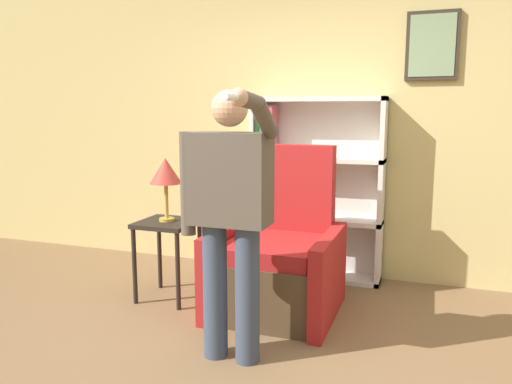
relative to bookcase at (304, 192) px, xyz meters
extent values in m
plane|color=brown|center=(0.13, -1.87, -0.79)|extent=(14.00, 14.00, 0.00)
cube|color=tan|center=(0.13, 0.16, 0.61)|extent=(8.00, 0.06, 2.80)
cube|color=#33281E|center=(1.05, 0.11, 1.27)|extent=(0.42, 0.04, 0.56)
cube|color=gray|center=(1.05, 0.09, 1.27)|extent=(0.36, 0.01, 0.50)
cube|color=silver|center=(-0.46, -0.02, 0.03)|extent=(0.04, 0.28, 1.65)
cube|color=silver|center=(0.70, -0.02, 0.03)|extent=(0.04, 0.28, 1.65)
cube|color=silver|center=(0.12, 0.11, 0.03)|extent=(1.20, 0.01, 1.65)
cube|color=silver|center=(0.12, -0.02, -0.77)|extent=(1.20, 0.28, 0.04)
cube|color=silver|center=(0.12, -0.02, -0.24)|extent=(1.20, 0.28, 0.04)
cube|color=silver|center=(0.12, -0.02, 0.31)|extent=(1.20, 0.28, 0.04)
cube|color=silver|center=(0.12, -0.02, 0.84)|extent=(1.20, 0.28, 0.04)
cube|color=#BC4C56|center=(-0.41, -0.02, -0.52)|extent=(0.03, 0.23, 0.47)
cube|color=gold|center=(-0.36, -0.02, -0.55)|extent=(0.05, 0.19, 0.40)
cube|color=#238438|center=(-0.30, -0.02, -0.56)|extent=(0.05, 0.20, 0.38)
cube|color=#9E7A47|center=(-0.24, -0.02, -0.57)|extent=(0.05, 0.18, 0.36)
cube|color=gold|center=(-0.19, -0.02, -0.52)|extent=(0.04, 0.16, 0.47)
cube|color=#9E7A47|center=(-0.41, -0.02, 0.01)|extent=(0.04, 0.22, 0.47)
cube|color=#238438|center=(-0.37, -0.02, -0.02)|extent=(0.02, 0.24, 0.39)
cube|color=red|center=(-0.33, -0.02, -0.05)|extent=(0.03, 0.20, 0.34)
cube|color=#337070|center=(-0.29, -0.02, -0.06)|extent=(0.03, 0.23, 0.32)
cube|color=orange|center=(-0.25, -0.02, -0.01)|extent=(0.04, 0.20, 0.43)
cube|color=#238438|center=(-0.41, -0.02, 0.49)|extent=(0.03, 0.22, 0.33)
cube|color=#5B99A8|center=(-0.38, -0.02, 0.53)|extent=(0.03, 0.20, 0.41)
cube|color=#238438|center=(-0.34, -0.02, 0.53)|extent=(0.03, 0.16, 0.40)
cube|color=#BC4C56|center=(-0.30, -0.02, 0.56)|extent=(0.05, 0.20, 0.46)
cube|color=#4C3823|center=(0.03, -0.93, -0.57)|extent=(0.71, 0.85, 0.45)
cube|color=#A31E1E|center=(0.03, -0.97, -0.28)|extent=(0.67, 0.73, 0.12)
cube|color=#A31E1E|center=(0.03, -0.55, -0.05)|extent=(0.71, 0.16, 1.03)
cube|color=#A31E1E|center=(-0.38, -0.93, -0.47)|extent=(0.10, 0.93, 0.64)
cube|color=#A31E1E|center=(0.43, -0.93, -0.47)|extent=(0.10, 0.93, 0.64)
cylinder|color=#384256|center=(-0.12, -1.72, -0.36)|extent=(0.15, 0.15, 0.85)
cylinder|color=#384256|center=(0.09, -1.72, -0.36)|extent=(0.15, 0.15, 0.85)
cube|color=#51473D|center=(-0.02, -1.72, 0.34)|extent=(0.47, 0.24, 0.55)
sphere|color=tan|center=(-0.02, -1.72, 0.75)|extent=(0.21, 0.21, 0.21)
cylinder|color=#51473D|center=(-0.30, -1.72, 0.29)|extent=(0.09, 0.09, 0.63)
cylinder|color=#51473D|center=(0.23, -1.84, 0.69)|extent=(0.09, 0.28, 0.23)
cylinder|color=#51473D|center=(0.23, -2.08, 0.78)|extent=(0.08, 0.27, 0.10)
sphere|color=tan|center=(0.23, -2.21, 0.79)|extent=(0.09, 0.09, 0.09)
cylinder|color=white|center=(0.23, -2.31, 0.79)|extent=(0.04, 0.15, 0.04)
cube|color=black|center=(-0.89, -0.95, -0.16)|extent=(0.44, 0.44, 0.04)
cylinder|color=black|center=(-1.08, -1.14, -0.48)|extent=(0.04, 0.04, 0.61)
cylinder|color=black|center=(-0.70, -1.14, -0.48)|extent=(0.04, 0.04, 0.61)
cylinder|color=black|center=(-1.08, -0.76, -0.48)|extent=(0.04, 0.04, 0.61)
cylinder|color=black|center=(-0.70, -0.76, -0.48)|extent=(0.04, 0.04, 0.61)
cylinder|color=gold|center=(-0.89, -0.95, -0.13)|extent=(0.12, 0.12, 0.02)
cylinder|color=gold|center=(-0.89, -0.95, 0.02)|extent=(0.03, 0.03, 0.28)
cone|color=#B2382D|center=(-0.89, -0.95, 0.27)|extent=(0.26, 0.26, 0.20)
camera|label=1|loc=(1.10, -4.41, 0.72)|focal=35.00mm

